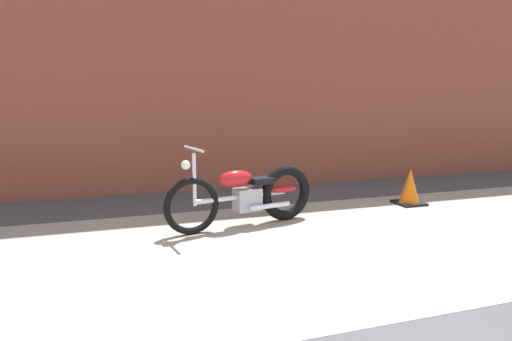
{
  "coord_description": "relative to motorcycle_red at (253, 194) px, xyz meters",
  "views": [
    {
      "loc": [
        -1.8,
        -2.39,
        1.57
      ],
      "look_at": [
        -0.28,
        2.33,
        0.75
      ],
      "focal_mm": 30.15,
      "sensor_mm": 36.0,
      "label": 1
    }
  ],
  "objects": [
    {
      "name": "ground_plane",
      "position": [
        0.23,
        -2.63,
        -0.4
      ],
      "size": [
        80.0,
        80.0,
        0.0
      ],
      "primitive_type": "plane",
      "color": "#47474C"
    },
    {
      "name": "sidewalk_slab",
      "position": [
        0.23,
        -0.88,
        -0.4
      ],
      "size": [
        36.0,
        3.5,
        0.01
      ],
      "primitive_type": "cube",
      "color": "#9E998E",
      "rests_on": "ground"
    },
    {
      "name": "brick_building_wall",
      "position": [
        0.23,
        2.57,
        2.37
      ],
      "size": [
        36.0,
        0.5,
        5.53
      ],
      "primitive_type": "cube",
      "color": "brown",
      "rests_on": "ground"
    },
    {
      "name": "motorcycle_red",
      "position": [
        0.0,
        0.0,
        0.0
      ],
      "size": [
        1.99,
        0.65,
        1.03
      ],
      "rotation": [
        0.0,
        0.0,
        3.33
      ],
      "color": "black",
      "rests_on": "ground"
    },
    {
      "name": "traffic_cone",
      "position": [
        2.58,
        0.31,
        -0.15
      ],
      "size": [
        0.4,
        0.4,
        0.55
      ],
      "color": "orange",
      "rests_on": "ground"
    }
  ]
}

